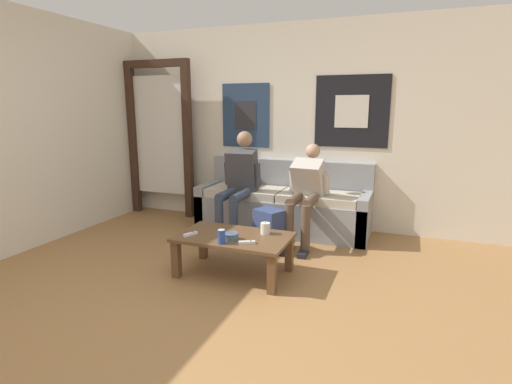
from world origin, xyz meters
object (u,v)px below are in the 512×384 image
Objects in this scene: coffee_table at (234,242)px; drink_can_blue at (221,237)px; ceramic_bowl at (231,236)px; game_controller_near_right at (190,234)px; backpack at (269,231)px; game_controller_near_left at (247,242)px; couch at (283,207)px; pillar_candle at (265,228)px; person_seated_teen at (306,190)px; person_seated_adult at (239,180)px.

drink_can_blue reaches higher than coffee_table.
game_controller_near_right is at bearing -177.61° from ceramic_bowl.
backpack is at bearing 81.70° from coffee_table.
drink_can_blue reaches higher than backpack.
backpack is 0.84m from ceramic_bowl.
game_controller_near_left is at bearing 19.48° from drink_can_blue.
pillar_candle is at bearing -79.97° from couch.
person_seated_teen is at bearing 58.48° from game_controller_near_right.
backpack is 3.70× the size of drink_can_blue.
coffee_table is at bearing -148.94° from pillar_candle.
game_controller_near_right is at bearing -155.27° from pillar_candle.
coffee_table is 0.93× the size of person_seated_teen.
game_controller_near_right is (-0.40, -0.02, -0.03)m from ceramic_bowl.
person_seated_adult is at bearing 107.21° from drink_can_blue.
person_seated_adult is at bearing 110.34° from ceramic_bowl.
game_controller_near_left is at bearing -83.53° from backpack.
coffee_table is 7.19× the size of game_controller_near_left.
person_seated_teen is at bearing 81.63° from pillar_candle.
person_seated_adult is at bearing 92.10° from game_controller_near_right.
person_seated_adult reaches higher than backpack.
backpack is at bearing -84.12° from couch.
ceramic_bowl is at bearing -106.51° from person_seated_teen.
drink_can_blue reaches higher than game_controller_near_right.
game_controller_near_right is (-0.77, -1.25, -0.23)m from person_seated_teen.
couch is 1.91× the size of person_seated_teen.
coffee_table is 1.22m from person_seated_adult.
drink_can_blue reaches higher than pillar_candle.
person_seated_adult is 8.67× the size of game_controller_near_left.
coffee_table is 0.32m from pillar_candle.
person_seated_teen is 8.94× the size of drink_can_blue.
pillar_candle is 0.82× the size of game_controller_near_left.
person_seated_teen is 9.43× the size of pillar_candle.
pillar_candle is 0.47m from drink_can_blue.
person_seated_teen reaches higher than backpack.
drink_can_blue is at bearing -92.25° from coffee_table.
game_controller_near_left is at bearing -39.27° from coffee_table.
couch is at bearing 100.03° from pillar_candle.
game_controller_near_right is (-0.47, -0.83, 0.17)m from backpack.
person_seated_adult is (-0.44, -0.38, 0.38)m from couch.
coffee_table is 7.35× the size of ceramic_bowl.
game_controller_near_left is (0.17, -0.04, -0.03)m from ceramic_bowl.
backpack is (-0.29, -0.43, -0.40)m from person_seated_teen.
game_controller_near_left is (0.62, -1.25, -0.29)m from person_seated_adult.
couch is 15.15× the size of ceramic_bowl.
game_controller_near_left is (0.20, -0.16, 0.08)m from coffee_table.
person_seated_adult reaches higher than coffee_table.
person_seated_teen is at bearing 55.42° from backpack.
person_seated_adult is at bearing 111.06° from coffee_table.
person_seated_adult is 1.26m from game_controller_near_right.
coffee_table is at bearing -90.80° from couch.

